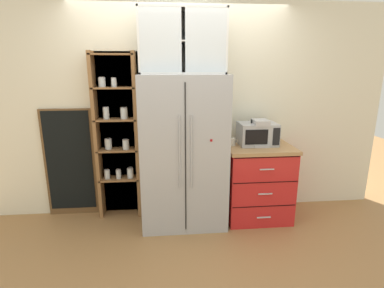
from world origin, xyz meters
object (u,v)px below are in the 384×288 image
coffee_maker (259,132)px  chalkboard_menu (70,163)px  microwave (257,134)px  bottle_cobalt (261,136)px  mug_cream (232,142)px  refrigerator (183,152)px

coffee_maker → chalkboard_menu: 2.31m
microwave → chalkboard_menu: chalkboard_menu is taller
coffee_maker → bottle_cobalt: bearing=-90.0°
bottle_cobalt → chalkboard_menu: size_ratio=0.21×
mug_cream → chalkboard_menu: bearing=172.8°
microwave → chalkboard_menu: bearing=174.0°
refrigerator → bottle_cobalt: (0.89, -0.03, 0.17)m
refrigerator → mug_cream: 0.59m
microwave → mug_cream: 0.32m
microwave → refrigerator: bearing=-175.3°
mug_cream → microwave: bearing=1.4°
mug_cream → coffee_maker: bearing=-6.3°
microwave → mug_cream: microwave is taller
coffee_maker → mug_cream: size_ratio=2.54×
refrigerator → chalkboard_menu: bearing=167.2°
mug_cream → bottle_cobalt: 0.34m
microwave → bottle_cobalt: bearing=-85.5°
bottle_cobalt → chalkboard_menu: (-2.25, 0.34, -0.36)m
bottle_cobalt → chalkboard_menu: bearing=171.4°
coffee_maker → chalkboard_menu: bearing=172.9°
mug_cream → bottle_cobalt: bottle_cobalt is taller
microwave → coffee_maker: size_ratio=1.42×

